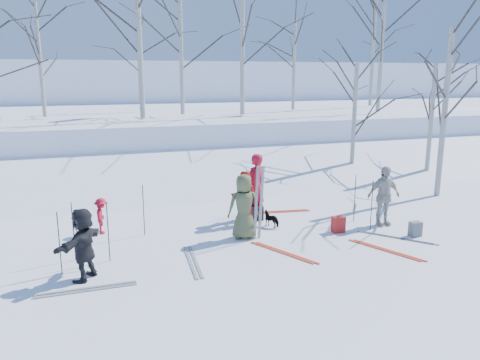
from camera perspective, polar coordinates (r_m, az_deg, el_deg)
name	(u,v)px	position (r m, az deg, el deg)	size (l,w,h in m)	color
ground	(260,245)	(11.51, 2.45, -7.89)	(120.00, 120.00, 0.00)	white
snow_ramp	(193,179)	(17.90, -5.72, 0.07)	(70.00, 9.50, 1.40)	white
snow_plateau	(153,129)	(27.48, -10.61, 6.12)	(70.00, 18.00, 2.20)	white
far_hill	(120,96)	(48.23, -14.44, 9.87)	(90.00, 30.00, 6.00)	white
skier_olive_center	(244,207)	(11.72, 0.48, -3.25)	(0.81, 0.52, 1.65)	#4C5332
skier_red_north	(255,186)	(13.33, 1.86, -0.78)	(0.68, 0.45, 1.88)	#AD1023
skier_redor_behind	(244,198)	(12.89, 0.46, -2.15)	(0.72, 0.56, 1.48)	red
skier_red_seated	(102,216)	(12.66, -16.52, -4.23)	(0.61, 0.35, 0.95)	#AD1023
skier_cream_east	(384,196)	(13.32, 17.10, -1.86)	(0.97, 0.40, 1.65)	beige
skier_grey_west	(83,244)	(9.93, -18.56, -7.41)	(1.38, 0.44, 1.49)	black
dog	(272,219)	(12.79, 3.89, -4.74)	(0.24, 0.52, 0.44)	black
upright_ski_left	(256,203)	(11.58, 1.98, -2.81)	(0.07, 0.02, 1.90)	silver
upright_ski_right	(261,203)	(11.58, 2.59, -2.81)	(0.07, 0.02, 1.90)	silver
ski_pair_a	(397,238)	(12.58, 18.55, -6.70)	(1.36, 1.59, 0.02)	silver
ski_pair_b	(386,250)	(11.66, 17.35, -8.16)	(0.95, 1.82, 0.02)	red
ski_pair_c	(193,261)	(10.55, -5.78, -9.86)	(0.35, 1.91, 0.02)	silver
ski_pair_d	(86,289)	(9.70, -18.24, -12.56)	(1.90, 0.20, 0.02)	silver
ski_pair_e	(278,212)	(14.19, 4.71, -3.87)	(1.91, 0.47, 0.02)	red
ski_pair_f	(283,252)	(11.04, 5.32, -8.79)	(1.00, 1.80, 0.02)	red
ski_pole_a	(355,199)	(13.44, 13.82, -2.22)	(0.02, 0.02, 1.34)	black
ski_pole_b	(144,210)	(12.21, -11.67, -3.62)	(0.02, 0.02, 1.34)	black
ski_pole_c	(78,241)	(10.39, -19.18, -7.00)	(0.02, 0.02, 1.34)	black
ski_pole_d	(372,205)	(12.89, 15.75, -2.97)	(0.02, 0.02, 1.34)	black
ski_pole_e	(108,232)	(10.72, -15.77, -6.15)	(0.02, 0.02, 1.34)	black
ski_pole_f	(59,243)	(10.36, -21.15, -7.21)	(0.02, 0.02, 1.34)	black
ski_pole_g	(73,232)	(11.00, -19.64, -5.94)	(0.02, 0.02, 1.34)	black
ski_pole_h	(256,191)	(13.96, 1.94, -1.30)	(0.02, 0.02, 1.34)	black
ski_pole_i	(247,193)	(13.62, 0.83, -1.65)	(0.02, 0.02, 1.34)	black
backpack_red	(338,224)	(12.59, 11.90, -5.32)	(0.32, 0.22, 0.42)	maroon
backpack_grey	(415,229)	(12.84, 20.58, -5.61)	(0.30, 0.20, 0.38)	#5C5F63
backpack_dark	(257,213)	(13.34, 2.04, -4.06)	(0.34, 0.24, 0.40)	black
birch_plateau_a	(242,43)	(22.40, 0.28, 16.33)	(5.17, 5.17, 6.53)	silver
birch_plateau_c	(382,41)	(25.42, 16.93, 15.91)	(5.51, 5.51, 7.01)	silver
birch_plateau_d	(181,50)	(22.87, -7.20, 15.47)	(4.79, 4.79, 5.98)	silver
birch_plateau_e	(139,27)	(20.84, -12.23, 17.75)	(5.89, 5.89, 7.56)	silver
birch_plateau_f	(373,51)	(30.25, 15.92, 14.88)	(5.14, 5.14, 6.48)	silver
birch_plateau_g	(294,65)	(25.89, 6.60, 13.71)	(3.88, 3.88, 4.68)	silver
birch_plateau_h	(139,55)	(25.88, -12.20, 14.66)	(4.60, 4.60, 5.71)	silver
birch_plateau_i	(40,61)	(22.90, -23.20, 13.21)	(4.02, 4.02, 4.89)	silver
birch_edge_b	(444,114)	(16.99, 23.64, 7.34)	(4.48, 4.48, 5.54)	silver
birch_edge_c	(431,121)	(20.11, 22.26, 6.63)	(3.75, 3.75, 4.49)	silver
birch_edge_e	(354,122)	(19.13, 13.73, 6.93)	(3.74, 3.74, 4.49)	silver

